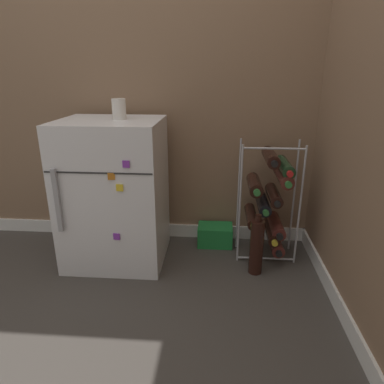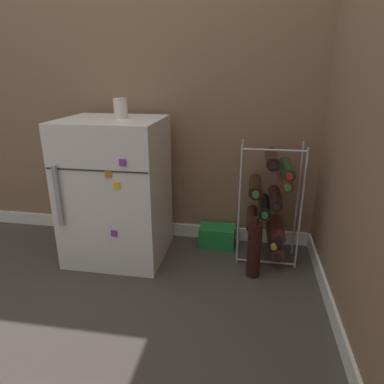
{
  "view_description": "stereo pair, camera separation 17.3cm",
  "coord_description": "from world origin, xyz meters",
  "px_view_note": "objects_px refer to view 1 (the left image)",
  "views": [
    {
      "loc": [
        0.41,
        -1.5,
        1.11
      ],
      "look_at": [
        0.26,
        0.41,
        0.43
      ],
      "focal_mm": 32.0,
      "sensor_mm": 36.0,
      "label": 1
    },
    {
      "loc": [
        0.58,
        -1.48,
        1.11
      ],
      "look_at": [
        0.26,
        0.41,
        0.43
      ],
      "focal_mm": 32.0,
      "sensor_mm": 36.0,
      "label": 2
    }
  ],
  "objects_px": {
    "soda_box": "(215,235)",
    "loose_bottle_floor": "(256,247)",
    "mini_fridge": "(115,193)",
    "fridge_top_cup": "(119,109)",
    "wine_rack": "(271,201)"
  },
  "relations": [
    {
      "from": "soda_box",
      "to": "loose_bottle_floor",
      "type": "height_order",
      "value": "loose_bottle_floor"
    },
    {
      "from": "mini_fridge",
      "to": "fridge_top_cup",
      "type": "xyz_separation_m",
      "value": [
        0.06,
        0.02,
        0.48
      ]
    },
    {
      "from": "soda_box",
      "to": "fridge_top_cup",
      "type": "relative_size",
      "value": 2.05
    },
    {
      "from": "mini_fridge",
      "to": "wine_rack",
      "type": "relative_size",
      "value": 1.18
    },
    {
      "from": "mini_fridge",
      "to": "wine_rack",
      "type": "bearing_deg",
      "value": 5.47
    },
    {
      "from": "soda_box",
      "to": "fridge_top_cup",
      "type": "height_order",
      "value": "fridge_top_cup"
    },
    {
      "from": "fridge_top_cup",
      "to": "loose_bottle_floor",
      "type": "height_order",
      "value": "fridge_top_cup"
    },
    {
      "from": "mini_fridge",
      "to": "soda_box",
      "type": "height_order",
      "value": "mini_fridge"
    },
    {
      "from": "mini_fridge",
      "to": "soda_box",
      "type": "distance_m",
      "value": 0.73
    },
    {
      "from": "wine_rack",
      "to": "soda_box",
      "type": "relative_size",
      "value": 3.18
    },
    {
      "from": "wine_rack",
      "to": "mini_fridge",
      "type": "bearing_deg",
      "value": -174.53
    },
    {
      "from": "soda_box",
      "to": "loose_bottle_floor",
      "type": "bearing_deg",
      "value": -53.78
    },
    {
      "from": "fridge_top_cup",
      "to": "loose_bottle_floor",
      "type": "xyz_separation_m",
      "value": [
        0.78,
        -0.13,
        -0.74
      ]
    },
    {
      "from": "wine_rack",
      "to": "fridge_top_cup",
      "type": "height_order",
      "value": "fridge_top_cup"
    },
    {
      "from": "fridge_top_cup",
      "to": "loose_bottle_floor",
      "type": "distance_m",
      "value": 1.08
    }
  ]
}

